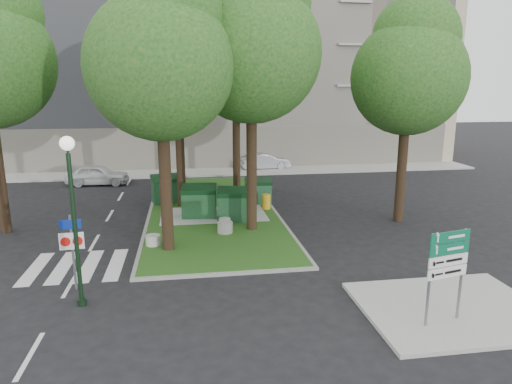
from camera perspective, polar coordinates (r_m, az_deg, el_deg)
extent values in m
plane|color=black|center=(15.53, -5.52, -10.33)|extent=(120.00, 120.00, 0.00)
cube|color=#254513|center=(23.09, -5.48, -2.28)|extent=(6.00, 16.00, 0.12)
cube|color=gray|center=(23.09, -5.48, -2.31)|extent=(6.30, 16.30, 0.10)
cube|color=#999993|center=(14.30, 23.23, -13.27)|extent=(5.00, 4.00, 0.12)
cube|color=#999993|center=(33.31, -7.44, 2.43)|extent=(42.00, 3.00, 0.12)
cube|color=silver|center=(17.16, -18.58, -8.62)|extent=(5.00, 3.00, 0.01)
cube|color=tan|center=(40.28, -8.09, 15.59)|extent=(41.00, 12.00, 16.00)
cylinder|color=black|center=(17.03, -11.30, 2.43)|extent=(0.44, 0.44, 6.16)
sphere|color=#124517|center=(16.77, -11.89, 15.09)|extent=(5.20, 5.20, 5.20)
sphere|color=#124517|center=(17.12, -11.08, 21.00)|extent=(3.90, 3.90, 3.90)
cylinder|color=black|center=(19.14, -0.55, 4.69)|extent=(0.44, 0.44, 6.72)
sphere|color=#124517|center=(18.98, -0.58, 16.97)|extent=(5.60, 5.60, 5.60)
sphere|color=#124517|center=(19.44, 0.26, 22.58)|extent=(4.20, 4.20, 4.20)
cylinder|color=black|center=(23.46, -9.46, 5.03)|extent=(0.44, 0.44, 5.88)
sphere|color=#124517|center=(23.24, -9.79, 13.78)|extent=(4.80, 4.80, 4.80)
sphere|color=#124517|center=(23.52, -9.19, 17.89)|extent=(3.60, 3.60, 3.60)
cylinder|color=black|center=(26.53, -2.48, 7.33)|extent=(0.44, 0.44, 7.00)
sphere|color=#124517|center=(26.45, -2.57, 16.53)|extent=(5.80, 5.80, 5.80)
sphere|color=#124517|center=(26.87, -1.99, 20.77)|extent=(4.35, 4.35, 4.35)
cylinder|color=black|center=(21.79, 17.83, 3.97)|extent=(0.44, 0.44, 5.88)
sphere|color=#124517|center=(21.56, 18.50, 13.38)|extent=(5.00, 5.00, 5.00)
sphere|color=#124517|center=(21.96, 19.32, 17.70)|extent=(3.75, 3.75, 3.75)
cube|color=#0F3719|center=(24.67, -11.05, 0.11)|extent=(1.71, 1.33, 1.20)
cube|color=black|center=(24.52, -11.12, 1.70)|extent=(1.77, 1.41, 0.35)
cube|color=#12411D|center=(21.73, -7.10, -1.45)|extent=(1.68, 1.24, 1.24)
cube|color=black|center=(21.56, -7.15, 0.40)|extent=(1.75, 1.31, 0.36)
cube|color=#10381B|center=(21.07, -2.67, -1.85)|extent=(1.68, 1.25, 1.21)
cube|color=black|center=(20.90, -2.69, 0.02)|extent=(1.74, 1.33, 0.35)
cube|color=#154427|center=(24.15, 0.28, -0.08)|extent=(1.42, 1.01, 1.07)
cube|color=black|center=(24.01, 0.28, 1.36)|extent=(1.47, 1.07, 0.31)
cylinder|color=#AFB0AB|center=(18.26, -12.75, -5.89)|extent=(0.56, 0.56, 0.40)
cylinder|color=#9E9F9A|center=(19.34, -3.88, -4.41)|extent=(0.64, 0.64, 0.46)
cylinder|color=#AAABA5|center=(20.17, -3.94, -3.81)|extent=(0.52, 0.52, 0.37)
cylinder|color=gold|center=(22.97, 1.28, -1.19)|extent=(0.43, 0.43, 0.75)
cylinder|color=black|center=(13.66, -21.64, -4.67)|extent=(0.12, 0.12, 4.41)
cylinder|color=black|center=(14.41, -20.92, -12.73)|extent=(0.26, 0.26, 0.18)
sphere|color=white|center=(13.16, -22.55, 5.64)|extent=(0.39, 0.39, 0.39)
cylinder|color=slate|center=(15.10, -21.91, -7.06)|extent=(0.08, 0.08, 2.40)
cube|color=navy|center=(14.82, -22.20, -3.74)|extent=(0.63, 0.09, 0.29)
cube|color=white|center=(14.98, -22.03, -5.67)|extent=(0.72, 0.10, 0.53)
cylinder|color=red|center=(15.02, -22.67, -5.68)|extent=(0.29, 0.05, 0.29)
cylinder|color=red|center=(14.94, -21.38, -5.67)|extent=(0.29, 0.05, 0.29)
cylinder|color=slate|center=(12.52, 20.86, -10.30)|extent=(0.09, 0.09, 2.49)
cylinder|color=slate|center=(13.22, 24.30, -9.37)|extent=(0.09, 0.09, 2.49)
cube|color=#0B5A3D|center=(12.50, 23.07, -5.15)|extent=(1.22, 0.31, 0.29)
cube|color=#0B5A3D|center=(12.60, 22.94, -6.52)|extent=(1.22, 0.31, 0.29)
cube|color=white|center=(12.70, 22.81, -7.87)|extent=(1.22, 0.31, 0.29)
cube|color=white|center=(12.81, 22.69, -9.19)|extent=(1.22, 0.31, 0.29)
imported|color=silver|center=(30.75, -19.20, 2.06)|extent=(3.97, 1.81, 1.32)
imported|color=#94959B|center=(34.51, 1.13, 3.84)|extent=(3.85, 1.73, 1.23)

